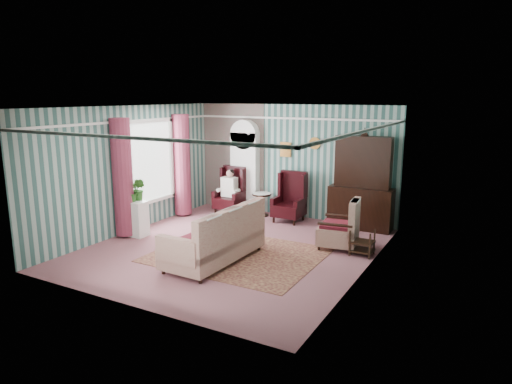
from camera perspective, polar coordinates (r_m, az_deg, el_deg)
The scene contains 17 objects.
floor at distance 9.59m, azimuth -2.93°, elevation -7.04°, with size 6.00×6.00×0.00m, color #99595E.
room_shell at distance 9.61m, azimuth -5.65°, elevation 5.26°, with size 5.53×6.02×2.91m.
bookcase at distance 12.36m, azimuth -1.41°, elevation 2.68°, with size 0.80×0.28×2.24m, color silver.
dresser_hutch at distance 10.99m, azimuth 13.09°, elevation 1.49°, with size 1.50×0.56×2.36m, color black.
wingback_left at distance 12.25m, azimuth -3.33°, elevation 0.22°, with size 0.76×0.80×1.25m, color black.
wingback_right at distance 11.43m, azimuth 4.13°, elevation -0.65°, with size 0.76×0.80×1.25m, color black.
seated_woman at distance 12.25m, azimuth -3.33°, elevation 0.06°, with size 0.44×0.40×1.18m, color white, non-canonical shape.
round_side_table at distance 12.01m, azimuth 0.71°, elevation -1.60°, with size 0.50×0.50×0.60m, color black.
nest_table at distance 9.35m, azimuth 13.12°, elevation -6.10°, with size 0.45×0.38×0.54m, color black.
plant_stand at distance 10.67m, azimuth -14.88°, elevation -3.21°, with size 0.55×0.35×0.80m, color white.
rug at distance 9.20m, azimuth -2.31°, elevation -7.84°, with size 3.20×2.60×0.01m, color #521B1E.
sofa at distance 8.76m, azimuth -5.26°, elevation -5.67°, with size 2.23×1.10×0.95m, color #C0B095.
floral_armchair at distance 9.64m, azimuth 10.24°, elevation -4.25°, with size 0.86×0.80×0.92m, color #C1AE95.
coffee_table at distance 9.98m, azimuth -4.16°, elevation -4.97°, with size 0.83×0.53×0.43m, color black.
potted_plant_a at distance 10.50m, azimuth -15.24°, elevation 0.02°, with size 0.40×0.35×0.44m, color #164819.
potted_plant_b at distance 10.57m, azimuth -14.39°, elevation 0.32°, with size 0.28×0.23×0.51m, color #1B5219.
potted_plant_c at distance 10.64m, azimuth -14.90°, elevation 0.06°, with size 0.22×0.22×0.40m, color #255A1C.
Camera 1 is at (4.78, -7.70, 3.14)m, focal length 32.00 mm.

